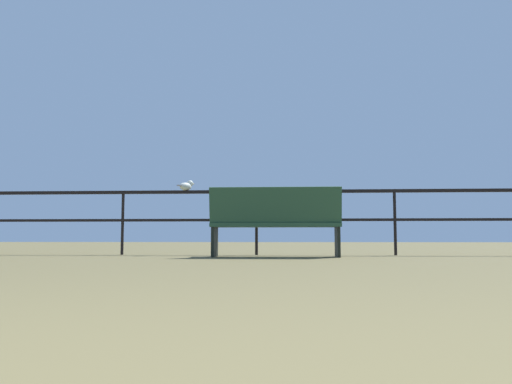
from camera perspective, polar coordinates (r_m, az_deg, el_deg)
pier_railing at (r=7.78m, az=0.06°, el=-1.64°), size 20.71×0.05×0.98m
bench_near_left at (r=6.89m, az=2.17°, el=-3.02°), size 1.75×0.63×0.93m
seagull_on_rail at (r=7.96m, az=-7.75°, el=0.69°), size 0.24×0.32×0.17m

